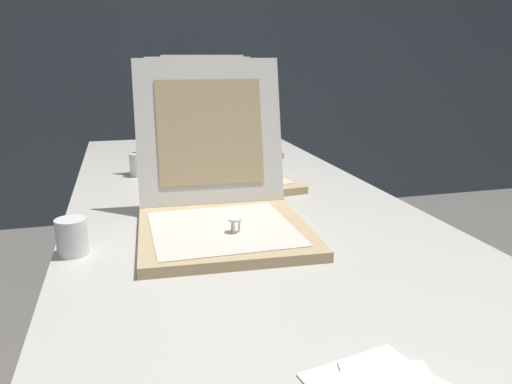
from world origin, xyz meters
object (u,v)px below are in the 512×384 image
Objects in this scene: cup_white_far at (139,164)px; pizza_box_back at (219,139)px; pizza_box_front at (221,206)px; cup_white_near_left at (72,237)px; table at (234,213)px; pizza_box_middle at (221,164)px.

pizza_box_back is at bearing 45.17° from cup_white_far.
pizza_box_back is (0.18, 0.93, -0.00)m from pizza_box_front.
pizza_box_front is 0.32m from cup_white_near_left.
table is 4.53× the size of pizza_box_front.
cup_white_near_left is (-0.41, -0.51, -0.02)m from pizza_box_middle.
table is at bearing -98.40° from pizza_box_middle.
pizza_box_middle is 6.72× the size of cup_white_far.
pizza_box_middle is at bearing 81.74° from pizza_box_front.
cup_white_far reaches higher than table.
table is 0.52m from cup_white_near_left.
cup_white_far is (-0.16, 0.59, -0.02)m from pizza_box_front.
pizza_box_back is 1.12m from cup_white_near_left.
table is 29.42× the size of cup_white_near_left.
cup_white_far is at bearing 141.38° from pizza_box_middle.
pizza_box_front is 6.49× the size of cup_white_near_left.
table is 4.67× the size of pizza_box_back.
table is 0.22m from pizza_box_middle.
cup_white_near_left is (-0.32, -0.07, -0.02)m from pizza_box_front.
pizza_box_back is at bearing 82.23° from table.
cup_white_far is 1.00× the size of cup_white_near_left.
pizza_box_back is at bearing 72.27° from pizza_box_middle.
pizza_box_back is (0.09, 0.69, 0.10)m from table.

